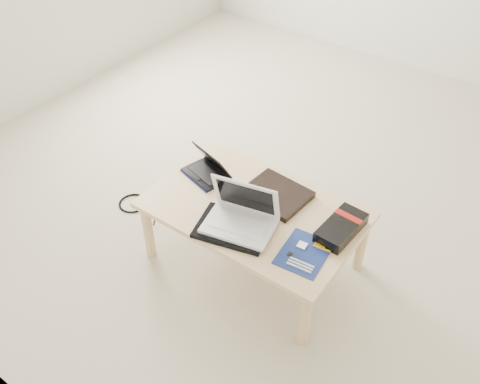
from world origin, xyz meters
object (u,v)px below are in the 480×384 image
Objects in this scene: coffee_table at (254,214)px; white_laptop at (241,215)px; netbook at (208,169)px; gpu_box at (341,228)px.

white_laptop is (0.02, -0.15, 0.12)m from coffee_table.
coffee_table is 0.38m from netbook.
netbook is at bearing 168.42° from coffee_table.
white_laptop is 1.30× the size of gpu_box.
coffee_table is 0.19m from white_laptop.
white_laptop is 0.49m from gpu_box.
coffee_table is at bearing 99.12° from white_laptop.
coffee_table is 3.85× the size of netbook.
white_laptop reaches higher than coffee_table.
netbook is 0.81m from gpu_box.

